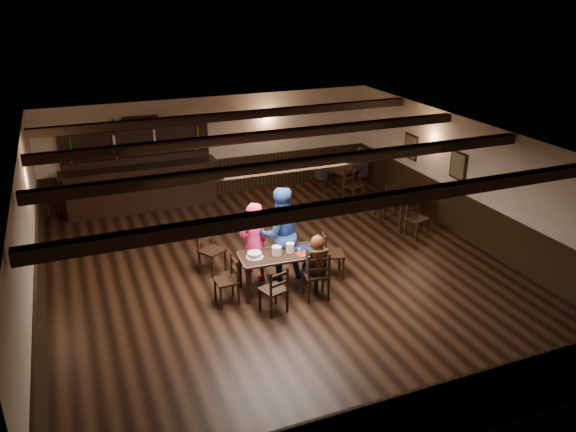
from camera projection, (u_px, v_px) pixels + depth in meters
name	position (u px, v px, depth m)	size (l,w,h in m)	color
ground	(283.00, 273.00, 11.33)	(10.00, 10.00, 0.00)	black
room_shell	(283.00, 191.00, 10.70)	(9.02, 10.02, 2.71)	beige
dining_table	(278.00, 259.00, 10.48)	(1.49, 0.81, 0.75)	black
chair_near_left	(276.00, 287.00, 9.76)	(0.51, 0.50, 0.89)	black
chair_near_right	(317.00, 273.00, 10.19)	(0.50, 0.48, 0.95)	black
chair_end_left	(230.00, 276.00, 10.14)	(0.40, 0.42, 0.88)	black
chair_end_right	(329.00, 250.00, 11.03)	(0.53, 0.55, 0.96)	black
chair_far_pushed	(209.00, 246.00, 11.23)	(0.60, 0.59, 0.95)	black
woman_pink	(254.00, 243.00, 10.71)	(0.60, 0.40, 1.65)	#F62765
man_blue	(280.00, 233.00, 10.86)	(0.92, 0.71, 1.88)	navy
seated_person	(317.00, 257.00, 10.14)	(0.34, 0.51, 0.83)	black
cake	(255.00, 255.00, 10.31)	(0.32, 0.32, 0.10)	white
plate_stack_a	(277.00, 251.00, 10.39)	(0.18, 0.18, 0.17)	white
plate_stack_b	(290.00, 247.00, 10.50)	(0.15, 0.15, 0.18)	white
tea_light	(276.00, 252.00, 10.49)	(0.05, 0.05, 0.06)	#A5A8AD
salt_shaker	(299.00, 251.00, 10.45)	(0.04, 0.04, 0.10)	silver
pepper_shaker	(299.00, 251.00, 10.46)	(0.03, 0.03, 0.08)	#A5A8AD
drink_glass	(288.00, 247.00, 10.60)	(0.07, 0.07, 0.11)	silver
menu_red	(304.00, 253.00, 10.48)	(0.31, 0.22, 0.00)	maroon
menu_blue	(302.00, 247.00, 10.70)	(0.27, 0.19, 0.00)	#0F124B
bar_counter	(141.00, 181.00, 14.37)	(3.91, 0.70, 2.20)	black
back_table_a	(402.00, 200.00, 13.31)	(1.01, 1.01, 0.75)	black
back_table_b	(342.00, 171.00, 15.39)	(1.09, 1.09, 0.75)	black
bg_patron_left	(321.00, 166.00, 15.26)	(0.27, 0.37, 0.70)	black
bg_patron_right	(360.00, 161.00, 15.50)	(0.30, 0.42, 0.80)	black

